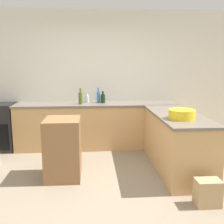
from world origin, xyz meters
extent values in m
plane|color=gray|center=(0.00, 0.00, 0.00)|extent=(14.00, 14.00, 0.00)
cube|color=silver|center=(0.00, 2.18, 1.35)|extent=(8.00, 0.06, 2.70)
cube|color=tan|center=(0.00, 1.86, 0.42)|extent=(3.12, 0.59, 0.85)
cube|color=#6B6056|center=(0.00, 1.86, 0.87)|extent=(3.15, 0.62, 0.04)
cube|color=tan|center=(1.23, 0.67, 0.42)|extent=(0.66, 1.78, 0.85)
cube|color=#6B6056|center=(1.23, 0.67, 0.87)|extent=(0.69, 1.81, 0.04)
cube|color=black|center=(-1.87, 1.86, 0.44)|extent=(0.59, 0.59, 0.89)
cube|color=brown|center=(-0.51, 0.46, 0.44)|extent=(0.50, 0.57, 0.88)
cylinder|color=yellow|center=(1.17, 0.30, 0.95)|extent=(0.37, 0.37, 0.13)
cylinder|color=#475B1E|center=(-0.31, 1.78, 1.00)|extent=(0.07, 0.07, 0.22)
cylinder|color=#475B1E|center=(-0.31, 1.78, 1.15)|extent=(0.03, 0.03, 0.09)
cylinder|color=black|center=(0.13, 1.91, 0.97)|extent=(0.09, 0.09, 0.17)
cylinder|color=black|center=(0.13, 1.91, 1.09)|extent=(0.04, 0.04, 0.07)
cylinder|color=#386BB7|center=(0.04, 1.95, 0.99)|extent=(0.07, 0.07, 0.21)
cylinder|color=#386BB7|center=(0.04, 1.95, 1.14)|extent=(0.03, 0.03, 0.08)
cylinder|color=silver|center=(-0.19, 2.01, 0.95)|extent=(0.08, 0.08, 0.14)
cylinder|color=silver|center=(-0.19, 2.01, 1.05)|extent=(0.03, 0.03, 0.05)
cube|color=tan|center=(1.26, -0.47, 0.16)|extent=(0.29, 0.20, 0.32)
camera|label=1|loc=(-0.07, -3.22, 1.65)|focal=42.00mm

